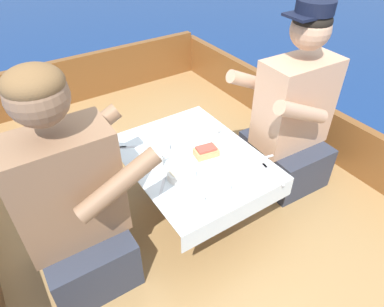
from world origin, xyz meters
TOP-DOWN VIEW (x-y plane):
  - ground_plane at (0.00, 0.00)m, footprint 60.00×60.00m
  - boat_deck at (0.00, 0.00)m, footprint 2.09×3.19m
  - gunwale_starboard at (1.01, 0.00)m, footprint 0.06×3.19m
  - bow_coaming at (0.00, 1.56)m, footprint 1.97×0.06m
  - cockpit_table at (0.00, 0.02)m, footprint 0.61×0.78m
  - person_port at (-0.61, -0.03)m, footprint 0.53×0.44m
  - person_starboard at (0.61, -0.05)m, footprint 0.54×0.46m
  - plate_sandwich at (0.06, -0.02)m, footprint 0.21×0.21m
  - plate_bread at (0.05, 0.25)m, footprint 0.20×0.20m
  - sandwich at (0.06, -0.02)m, footprint 0.12×0.09m
  - bowl_port_near at (-0.18, -0.23)m, footprint 0.13×0.13m
  - bowl_starboard_near at (-0.11, 0.16)m, footprint 0.11×0.11m
  - bowl_center_far at (0.13, -0.24)m, footprint 0.11×0.11m
  - bowl_port_far at (-0.12, -0.08)m, footprint 0.13×0.13m
  - coffee_cup_port at (-0.02, -0.26)m, footprint 0.10×0.08m
  - coffee_cup_starboard at (0.19, 0.11)m, footprint 0.10×0.07m
  - coffee_cup_center at (-0.18, 0.05)m, footprint 0.09×0.06m
  - utensil_fork_port at (-0.21, 0.25)m, footprint 0.16×0.10m
  - utensil_spoon_center at (0.23, -0.17)m, footprint 0.17×0.05m
  - utensil_spoon_starboard at (-0.20, -0.05)m, footprint 0.12×0.14m
  - utensil_spoon_port at (0.23, 0.35)m, footprint 0.11×0.14m
  - utensil_knife_starboard at (0.22, -0.06)m, footprint 0.14×0.11m
  - utensil_fork_starboard at (0.24, -0.28)m, footprint 0.04×0.17m

SIDE VIEW (x-z plane):
  - ground_plane at x=0.00m, z-range 0.00..0.00m
  - boat_deck at x=0.00m, z-range 0.00..0.29m
  - gunwale_starboard at x=1.01m, z-range 0.29..0.61m
  - bow_coaming at x=0.00m, z-range 0.29..0.66m
  - cockpit_table at x=0.00m, z-range 0.44..0.80m
  - utensil_fork_port at x=-0.21m, z-range 0.66..0.66m
  - utensil_knife_starboard at x=0.22m, z-range 0.66..0.66m
  - utensil_fork_starboard at x=0.24m, z-range 0.66..0.66m
  - utensil_spoon_center at x=0.23m, z-range 0.66..0.66m
  - utensil_spoon_starboard at x=-0.20m, z-range 0.66..0.66m
  - utensil_spoon_port at x=0.23m, z-range 0.66..0.66m
  - plate_sandwich at x=0.06m, z-range 0.66..0.67m
  - plate_bread at x=0.05m, z-range 0.66..0.67m
  - bowl_port_near at x=-0.18m, z-range 0.66..0.70m
  - bowl_starboard_near at x=-0.11m, z-range 0.66..0.70m
  - bowl_center_far at x=0.13m, z-range 0.66..0.70m
  - bowl_port_far at x=-0.12m, z-range 0.66..0.70m
  - coffee_cup_starboard at x=0.19m, z-range 0.66..0.71m
  - coffee_cup_port at x=-0.02m, z-range 0.66..0.72m
  - sandwich at x=0.06m, z-range 0.66..0.71m
  - coffee_cup_center at x=-0.18m, z-range 0.66..0.73m
  - person_port at x=-0.61m, z-range 0.20..1.20m
  - person_starboard at x=0.61m, z-range 0.19..1.22m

